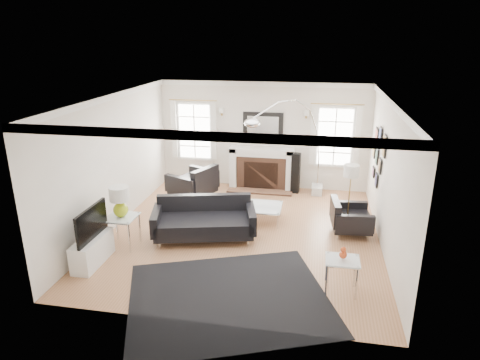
% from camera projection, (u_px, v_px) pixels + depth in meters
% --- Properties ---
extents(floor, '(6.00, 6.00, 0.00)m').
position_uv_depth(floor, '(243.00, 233.00, 8.91)').
color(floor, '#996340').
rests_on(floor, ground).
extents(back_wall, '(5.50, 0.04, 2.80)m').
position_uv_depth(back_wall, '(263.00, 136.00, 11.25)').
color(back_wall, white).
rests_on(back_wall, floor).
extents(front_wall, '(5.50, 0.04, 2.80)m').
position_uv_depth(front_wall, '(204.00, 235.00, 5.67)').
color(front_wall, white).
rests_on(front_wall, floor).
extents(left_wall, '(0.04, 6.00, 2.80)m').
position_uv_depth(left_wall, '(114.00, 162.00, 8.93)').
color(left_wall, white).
rests_on(left_wall, floor).
extents(right_wall, '(0.04, 6.00, 2.80)m').
position_uv_depth(right_wall, '(388.00, 177.00, 7.99)').
color(right_wall, white).
rests_on(right_wall, floor).
extents(ceiling, '(5.50, 6.00, 0.02)m').
position_uv_depth(ceiling, '(243.00, 98.00, 8.01)').
color(ceiling, white).
rests_on(ceiling, back_wall).
extents(crown_molding, '(5.50, 6.00, 0.12)m').
position_uv_depth(crown_molding, '(243.00, 101.00, 8.03)').
color(crown_molding, white).
rests_on(crown_molding, back_wall).
extents(fireplace, '(1.70, 0.69, 1.11)m').
position_uv_depth(fireplace, '(261.00, 169.00, 11.34)').
color(fireplace, white).
rests_on(fireplace, floor).
extents(mantel_mirror, '(1.05, 0.07, 0.75)m').
position_uv_depth(mantel_mirror, '(263.00, 127.00, 11.13)').
color(mantel_mirror, black).
rests_on(mantel_mirror, back_wall).
extents(window_left, '(1.24, 0.15, 1.62)m').
position_uv_depth(window_left, '(195.00, 131.00, 11.50)').
color(window_left, white).
rests_on(window_left, back_wall).
extents(window_right, '(1.24, 0.15, 1.62)m').
position_uv_depth(window_right, '(335.00, 137.00, 10.87)').
color(window_right, white).
rests_on(window_right, back_wall).
extents(gallery_wall, '(0.04, 1.73, 1.29)m').
position_uv_depth(gallery_wall, '(378.00, 152.00, 9.16)').
color(gallery_wall, black).
rests_on(gallery_wall, right_wall).
extents(tv_unit, '(0.35, 1.00, 1.09)m').
position_uv_depth(tv_unit, '(92.00, 247.00, 7.64)').
color(tv_unit, white).
rests_on(tv_unit, floor).
extents(area_rug, '(3.78, 3.48, 0.01)m').
position_uv_depth(area_rug, '(229.00, 298.00, 6.71)').
color(area_rug, black).
rests_on(area_rug, floor).
extents(sofa, '(2.20, 1.38, 0.66)m').
position_uv_depth(sofa, '(204.00, 221.00, 8.63)').
color(sofa, black).
rests_on(sofa, floor).
extents(armchair_left, '(1.27, 1.33, 0.71)m').
position_uv_depth(armchair_left, '(195.00, 184.00, 10.68)').
color(armchair_left, black).
rests_on(armchair_left, floor).
extents(armchair_right, '(0.87, 0.95, 0.59)m').
position_uv_depth(armchair_right, '(349.00, 218.00, 8.81)').
color(armchair_right, black).
rests_on(armchair_right, floor).
extents(coffee_table, '(0.79, 0.79, 0.35)m').
position_uv_depth(coffee_table, '(263.00, 207.00, 9.40)').
color(coffee_table, silver).
rests_on(coffee_table, floor).
extents(side_table_left, '(0.56, 0.56, 0.62)m').
position_uv_depth(side_table_left, '(122.00, 222.00, 8.22)').
color(side_table_left, silver).
rests_on(side_table_left, floor).
extents(nesting_table, '(0.53, 0.45, 0.58)m').
position_uv_depth(nesting_table, '(342.00, 266.00, 6.74)').
color(nesting_table, silver).
rests_on(nesting_table, floor).
extents(gourd_lamp, '(0.38, 0.38, 0.60)m').
position_uv_depth(gourd_lamp, '(120.00, 200.00, 8.07)').
color(gourd_lamp, '#A6BC17').
rests_on(gourd_lamp, side_table_left).
extents(orange_vase, '(0.12, 0.12, 0.20)m').
position_uv_depth(orange_vase, '(343.00, 253.00, 6.66)').
color(orange_vase, '#C74319').
rests_on(orange_vase, nesting_table).
extents(arc_floor_lamp, '(1.84, 1.70, 2.60)m').
position_uv_depth(arc_floor_lamp, '(288.00, 146.00, 10.20)').
color(arc_floor_lamp, silver).
rests_on(arc_floor_lamp, floor).
extents(stick_floor_lamp, '(0.30, 0.30, 1.49)m').
position_uv_depth(stick_floor_lamp, '(351.00, 175.00, 8.49)').
color(stick_floor_lamp, '#A9813A').
rests_on(stick_floor_lamp, floor).
extents(speaker_tower, '(0.24, 0.24, 1.05)m').
position_uv_depth(speaker_tower, '(296.00, 173.00, 11.05)').
color(speaker_tower, black).
rests_on(speaker_tower, floor).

